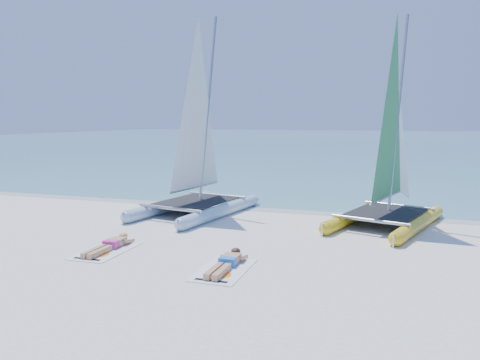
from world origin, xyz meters
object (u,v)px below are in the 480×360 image
at_px(catamaran_blue, 197,152).
at_px(sunbather_a, 110,245).
at_px(sunbather_b, 227,262).
at_px(towel_b, 224,270).
at_px(catamaran_yellow, 393,156).
at_px(towel_a, 106,251).

distance_m(catamaran_blue, sunbather_a, 5.24).
relative_size(catamaran_blue, sunbather_a, 4.09).
xyz_separation_m(sunbather_a, sunbather_b, (3.28, -0.46, 0.00)).
relative_size(catamaran_blue, towel_b, 3.82).
distance_m(catamaran_blue, catamaran_yellow, 6.39).
xyz_separation_m(catamaran_blue, towel_b, (2.97, -5.50, -2.10)).
bearing_deg(catamaran_blue, sunbather_a, -82.98).
bearing_deg(catamaran_yellow, towel_b, -102.15).
distance_m(towel_a, towel_b, 3.31).
distance_m(catamaran_blue, towel_a, 5.46).
bearing_deg(catamaran_yellow, towel_a, -122.93).
distance_m(sunbather_a, towel_b, 3.35).
height_order(catamaran_blue, sunbather_a, catamaran_blue).
relative_size(towel_a, sunbather_b, 1.07).
height_order(catamaran_yellow, sunbather_b, catamaran_yellow).
bearing_deg(catamaran_blue, towel_b, -50.95).
xyz_separation_m(catamaran_yellow, towel_b, (-3.40, -6.01, -2.10)).
bearing_deg(towel_a, sunbather_a, 90.00).
height_order(catamaran_blue, towel_a, catamaran_blue).
distance_m(catamaran_yellow, towel_b, 7.22).
bearing_deg(sunbather_a, towel_a, -90.00).
relative_size(catamaran_blue, catamaran_yellow, 1.05).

